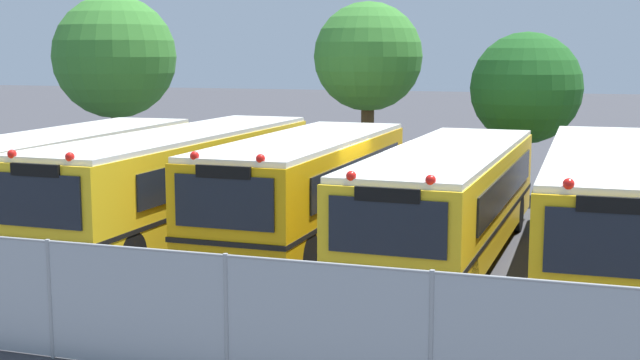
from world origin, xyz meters
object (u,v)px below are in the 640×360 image
(school_bus_3, at_px, (448,197))
(traffic_cone, at_px, (482,353))
(school_bus_2, at_px, (306,186))
(tree_0, at_px, (113,54))
(tree_1, at_px, (366,56))
(school_bus_4, at_px, (605,204))
(school_bus_1, at_px, (182,178))
(school_bus_0, at_px, (64,176))
(tree_2, at_px, (525,86))

(school_bus_3, bearing_deg, traffic_cone, 105.41)
(school_bus_2, height_order, school_bus_3, school_bus_2)
(tree_0, bearing_deg, tree_1, 3.29)
(tree_0, distance_m, tree_1, 9.66)
(school_bus_2, height_order, school_bus_4, school_bus_2)
(school_bus_1, relative_size, traffic_cone, 17.36)
(school_bus_1, relative_size, school_bus_4, 1.01)
(school_bus_0, xyz_separation_m, school_bus_3, (10.10, -0.07, -0.03))
(school_bus_0, bearing_deg, tree_0, -67.61)
(school_bus_0, xyz_separation_m, school_bus_4, (13.44, -0.12, 0.03))
(school_bus_3, xyz_separation_m, tree_2, (0.88, 8.71, 2.16))
(tree_1, bearing_deg, school_bus_0, -118.85)
(tree_2, bearing_deg, school_bus_3, -95.75)
(school_bus_3, relative_size, tree_2, 2.04)
(school_bus_4, height_order, traffic_cone, school_bus_4)
(school_bus_2, distance_m, tree_0, 14.49)
(school_bus_3, bearing_deg, tree_2, -94.05)
(school_bus_0, bearing_deg, school_bus_2, -179.63)
(school_bus_3, xyz_separation_m, traffic_cone, (1.70, -6.95, -1.04))
(school_bus_2, bearing_deg, tree_1, -82.37)
(school_bus_2, xyz_separation_m, school_bus_3, (3.48, -0.29, -0.05))
(school_bus_0, relative_size, school_bus_3, 0.98)
(school_bus_1, distance_m, tree_2, 11.55)
(school_bus_3, height_order, tree_1, tree_1)
(school_bus_0, distance_m, school_bus_2, 6.62)
(traffic_cone, bearing_deg, tree_2, 92.99)
(school_bus_1, relative_size, tree_2, 2.22)
(school_bus_4, distance_m, tree_0, 20.25)
(traffic_cone, bearing_deg, school_bus_1, 139.32)
(school_bus_0, bearing_deg, school_bus_1, -176.33)
(school_bus_1, height_order, tree_1, tree_1)
(tree_2, bearing_deg, school_bus_1, -132.69)
(school_bus_2, xyz_separation_m, tree_1, (-1.15, 9.71, 3.02))
(tree_0, height_order, tree_1, tree_0)
(school_bus_0, xyz_separation_m, school_bus_1, (3.27, 0.30, 0.04))
(school_bus_1, bearing_deg, school_bus_0, 6.81)
(tree_2, height_order, traffic_cone, tree_2)
(school_bus_3, height_order, tree_0, tree_0)
(school_bus_2, relative_size, tree_0, 1.40)
(school_bus_1, relative_size, tree_1, 1.84)
(tree_0, relative_size, tree_2, 1.28)
(school_bus_1, height_order, school_bus_3, school_bus_1)
(school_bus_2, bearing_deg, school_bus_0, 2.87)
(school_bus_4, relative_size, tree_2, 2.19)
(tree_0, distance_m, tree_2, 15.20)
(school_bus_1, bearing_deg, traffic_cone, 140.87)
(school_bus_4, bearing_deg, tree_2, -74.80)
(tree_0, relative_size, traffic_cone, 10.05)
(school_bus_1, xyz_separation_m, tree_2, (7.70, 8.35, 2.09))
(school_bus_0, xyz_separation_m, school_bus_2, (6.62, 0.23, 0.03))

